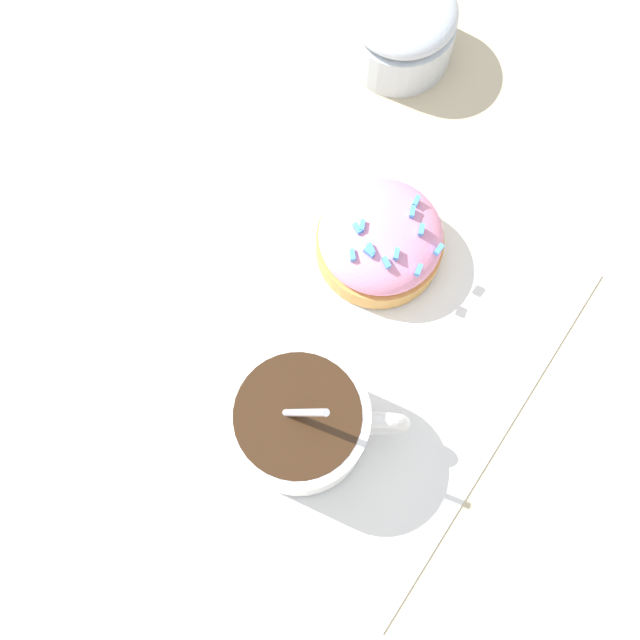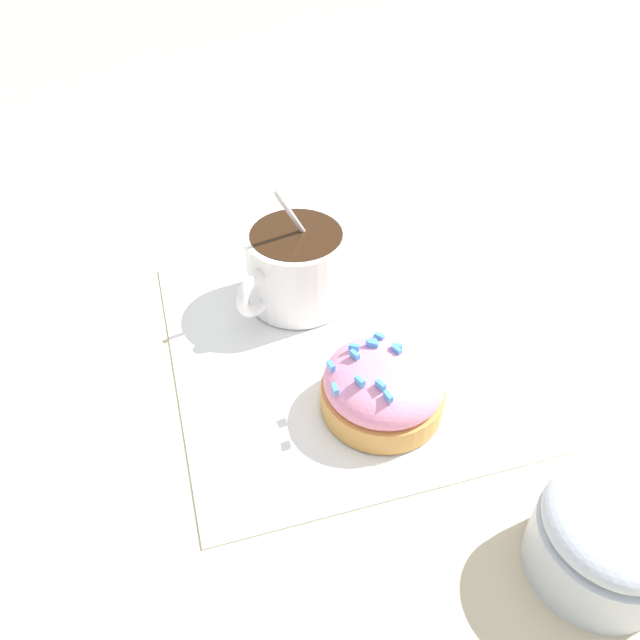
{
  "view_description": "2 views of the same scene",
  "coord_description": "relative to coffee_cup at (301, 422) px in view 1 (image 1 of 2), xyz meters",
  "views": [
    {
      "loc": [
        -0.11,
        -0.05,
        0.47
      ],
      "look_at": [
        -0.0,
        0.01,
        0.03
      ],
      "focal_mm": 42.0,
      "sensor_mm": 36.0,
      "label": 1
    },
    {
      "loc": [
        0.3,
        -0.15,
        0.33
      ],
      "look_at": [
        -0.0,
        -0.02,
        0.03
      ],
      "focal_mm": 35.0,
      "sensor_mm": 36.0,
      "label": 2
    }
  ],
  "objects": [
    {
      "name": "sugar_bowl",
      "position": [
        0.27,
        0.06,
        -0.01
      ],
      "size": [
        0.08,
        0.08,
        0.06
      ],
      "color": "silver",
      "rests_on": "ground_plane"
    },
    {
      "name": "frosted_pastry",
      "position": [
        0.13,
        0.01,
        -0.01
      ],
      "size": [
        0.08,
        0.08,
        0.04
      ],
      "color": "#D19347",
      "rests_on": "paper_napkin"
    },
    {
      "name": "coffee_cup",
      "position": [
        0.0,
        0.0,
        0.0
      ],
      "size": [
        0.08,
        0.1,
        0.1
      ],
      "color": "white",
      "rests_on": "paper_napkin"
    },
    {
      "name": "ground_plane",
      "position": [
        0.06,
        0.01,
        -0.04
      ],
      "size": [
        3.0,
        3.0,
        0.0
      ],
      "primitive_type": "plane",
      "color": "#C6B793"
    },
    {
      "name": "paper_napkin",
      "position": [
        0.06,
        0.01,
        -0.03
      ],
      "size": [
        0.3,
        0.28,
        0.0
      ],
      "color": "white",
      "rests_on": "ground_plane"
    }
  ]
}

